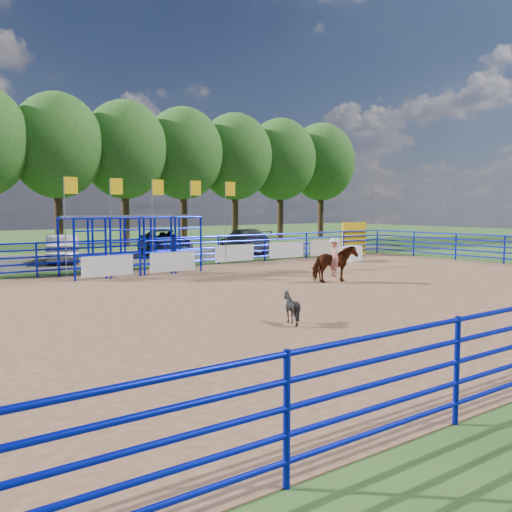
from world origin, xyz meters
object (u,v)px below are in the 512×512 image
object	(u,v)px
announcer_table	(351,254)
calf	(291,308)
car_b	(63,248)
car_c	(164,243)
horse_and_rider	(334,261)
car_d	(244,241)

from	to	relation	value
announcer_table	calf	distance (m)	17.16
car_b	car_c	world-z (taller)	car_c
announcer_table	calf	xyz separation A→B (m)	(-13.32, -10.82, 0.01)
announcer_table	calf	bearing A→B (deg)	-140.90
calf	car_c	bearing A→B (deg)	-48.66
calf	car_b	size ratio (longest dim) A/B	0.18
car_c	announcer_table	bearing A→B (deg)	-40.31
car_b	horse_and_rider	bearing A→B (deg)	129.96
car_c	car_d	xyz separation A→B (m)	(5.13, -1.20, 0.00)
car_d	car_b	bearing A→B (deg)	14.70
calf	car_d	bearing A→B (deg)	-62.10
horse_and_rider	car_d	xyz separation A→B (m)	(5.66, 14.02, -0.09)
horse_and_rider	car_b	world-z (taller)	horse_and_rider
announcer_table	car_d	size ratio (longest dim) A/B	0.28
horse_and_rider	car_d	world-z (taller)	horse_and_rider
calf	car_c	distance (m)	21.41
car_c	car_d	distance (m)	5.27
announcer_table	horse_and_rider	distance (m)	9.02
horse_and_rider	car_c	size ratio (longest dim) A/B	0.44
car_b	car_d	size ratio (longest dim) A/B	0.85
announcer_table	horse_and_rider	bearing A→B (deg)	-140.02
calf	horse_and_rider	bearing A→B (deg)	-81.62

